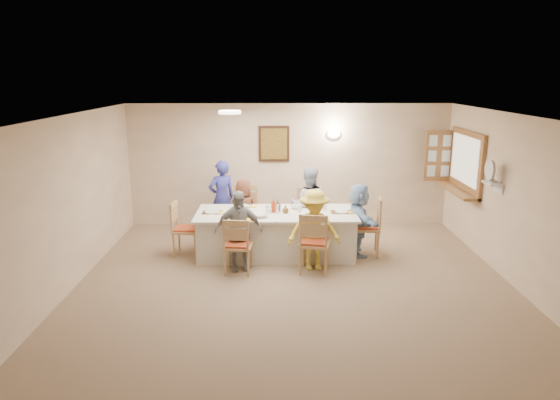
{
  "coord_description": "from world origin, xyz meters",
  "views": [
    {
      "loc": [
        -0.28,
        -6.55,
        3.05
      ],
      "look_at": [
        -0.2,
        1.4,
        1.05
      ],
      "focal_mm": 32.0,
      "sensor_mm": 36.0,
      "label": 1
    }
  ],
  "objects_px": {
    "condiment_ketchup": "(273,206)",
    "chair_left_end": "(186,229)",
    "chair_back_left": "(244,214)",
    "desk_fan": "(492,174)",
    "chair_front_left": "(238,244)",
    "chair_back_right": "(308,215)",
    "serving_hatch": "(466,162)",
    "chair_front_right": "(315,242)",
    "chair_right_end": "(366,226)",
    "diner_front_left": "(239,231)",
    "caregiver": "(222,198)",
    "diner_back_right": "(308,205)",
    "diner_front_right": "(314,230)",
    "diner_back_left": "(244,211)",
    "diner_right_end": "(359,219)",
    "dining_table": "(276,233)"
  },
  "relations": [
    {
      "from": "serving_hatch",
      "to": "condiment_ketchup",
      "type": "xyz_separation_m",
      "value": [
        -3.52,
        -0.7,
        -0.62
      ]
    },
    {
      "from": "chair_left_end",
      "to": "serving_hatch",
      "type": "bearing_deg",
      "value": -77.82
    },
    {
      "from": "dining_table",
      "to": "diner_back_right",
      "type": "xyz_separation_m",
      "value": [
        0.6,
        0.68,
        0.33
      ]
    },
    {
      "from": "chair_front_right",
      "to": "diner_back_right",
      "type": "height_order",
      "value": "diner_back_right"
    },
    {
      "from": "desk_fan",
      "to": "diner_front_left",
      "type": "bearing_deg",
      "value": -179.34
    },
    {
      "from": "desk_fan",
      "to": "diner_front_left",
      "type": "height_order",
      "value": "desk_fan"
    },
    {
      "from": "chair_front_left",
      "to": "chair_left_end",
      "type": "distance_m",
      "value": 1.24
    },
    {
      "from": "diner_front_right",
      "to": "chair_back_left",
      "type": "bearing_deg",
      "value": 123.48
    },
    {
      "from": "condiment_ketchup",
      "to": "chair_back_left",
      "type": "bearing_deg",
      "value": 124.98
    },
    {
      "from": "chair_front_right",
      "to": "chair_right_end",
      "type": "height_order",
      "value": "chair_right_end"
    },
    {
      "from": "diner_front_left",
      "to": "chair_front_right",
      "type": "bearing_deg",
      "value": -16.24
    },
    {
      "from": "diner_back_right",
      "to": "diner_right_end",
      "type": "xyz_separation_m",
      "value": [
        0.82,
        -0.68,
        -0.08
      ]
    },
    {
      "from": "diner_back_left",
      "to": "diner_back_right",
      "type": "height_order",
      "value": "diner_back_right"
    },
    {
      "from": "desk_fan",
      "to": "diner_front_right",
      "type": "relative_size",
      "value": 0.23
    },
    {
      "from": "dining_table",
      "to": "chair_back_left",
      "type": "bearing_deg",
      "value": 126.87
    },
    {
      "from": "diner_back_right",
      "to": "diner_front_right",
      "type": "height_order",
      "value": "diner_back_right"
    },
    {
      "from": "dining_table",
      "to": "chair_front_right",
      "type": "distance_m",
      "value": 1.01
    },
    {
      "from": "chair_left_end",
      "to": "diner_front_left",
      "type": "relative_size",
      "value": 0.73
    },
    {
      "from": "chair_left_end",
      "to": "diner_back_left",
      "type": "xyz_separation_m",
      "value": [
        0.95,
        0.68,
        0.13
      ]
    },
    {
      "from": "chair_front_right",
      "to": "diner_back_right",
      "type": "bearing_deg",
      "value": -79.2
    },
    {
      "from": "desk_fan",
      "to": "chair_front_left",
      "type": "relative_size",
      "value": 0.33
    },
    {
      "from": "diner_right_end",
      "to": "chair_back_right",
      "type": "bearing_deg",
      "value": 38.51
    },
    {
      "from": "chair_front_left",
      "to": "caregiver",
      "type": "xyz_separation_m",
      "value": [
        -0.45,
        1.95,
        0.27
      ]
    },
    {
      "from": "diner_back_left",
      "to": "diner_back_right",
      "type": "relative_size",
      "value": 0.84
    },
    {
      "from": "dining_table",
      "to": "diner_front_left",
      "type": "relative_size",
      "value": 2.11
    },
    {
      "from": "chair_front_right",
      "to": "diner_front_left",
      "type": "distance_m",
      "value": 1.22
    },
    {
      "from": "desk_fan",
      "to": "dining_table",
      "type": "relative_size",
      "value": 0.11
    },
    {
      "from": "serving_hatch",
      "to": "caregiver",
      "type": "height_order",
      "value": "serving_hatch"
    },
    {
      "from": "condiment_ketchup",
      "to": "chair_left_end",
      "type": "bearing_deg",
      "value": -179.53
    },
    {
      "from": "desk_fan",
      "to": "dining_table",
      "type": "distance_m",
      "value": 3.62
    },
    {
      "from": "chair_back_right",
      "to": "chair_back_left",
      "type": "bearing_deg",
      "value": -177.1
    },
    {
      "from": "chair_back_right",
      "to": "chair_front_left",
      "type": "distance_m",
      "value": 2.0
    },
    {
      "from": "chair_back_left",
      "to": "diner_right_end",
      "type": "distance_m",
      "value": 2.18
    },
    {
      "from": "serving_hatch",
      "to": "desk_fan",
      "type": "distance_m",
      "value": 1.36
    },
    {
      "from": "chair_back_right",
      "to": "caregiver",
      "type": "height_order",
      "value": "caregiver"
    },
    {
      "from": "chair_front_right",
      "to": "serving_hatch",
      "type": "bearing_deg",
      "value": -141.38
    },
    {
      "from": "diner_back_right",
      "to": "dining_table",
      "type": "bearing_deg",
      "value": 49.31
    },
    {
      "from": "chair_back_right",
      "to": "diner_right_end",
      "type": "bearing_deg",
      "value": -41.4
    },
    {
      "from": "desk_fan",
      "to": "chair_front_left",
      "type": "xyz_separation_m",
      "value": [
        -3.96,
        -0.17,
        -1.09
      ]
    },
    {
      "from": "chair_back_left",
      "to": "chair_front_right",
      "type": "relative_size",
      "value": 1.03
    },
    {
      "from": "diner_right_end",
      "to": "serving_hatch",
      "type": "bearing_deg",
      "value": -77.97
    },
    {
      "from": "desk_fan",
      "to": "chair_right_end",
      "type": "distance_m",
      "value": 2.18
    },
    {
      "from": "chair_back_right",
      "to": "chair_right_end",
      "type": "height_order",
      "value": "chair_right_end"
    },
    {
      "from": "chair_front_left",
      "to": "chair_left_end",
      "type": "height_order",
      "value": "chair_left_end"
    },
    {
      "from": "desk_fan",
      "to": "chair_back_right",
      "type": "xyz_separation_m",
      "value": [
        -2.76,
        1.43,
        -1.06
      ]
    },
    {
      "from": "chair_front_left",
      "to": "condiment_ketchup",
      "type": "distance_m",
      "value": 1.07
    },
    {
      "from": "chair_front_left",
      "to": "diner_front_left",
      "type": "height_order",
      "value": "diner_front_left"
    },
    {
      "from": "chair_right_end",
      "to": "chair_left_end",
      "type": "bearing_deg",
      "value": -83.69
    },
    {
      "from": "chair_right_end",
      "to": "diner_front_right",
      "type": "height_order",
      "value": "diner_front_right"
    },
    {
      "from": "chair_back_right",
      "to": "diner_front_right",
      "type": "height_order",
      "value": "diner_front_right"
    }
  ]
}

